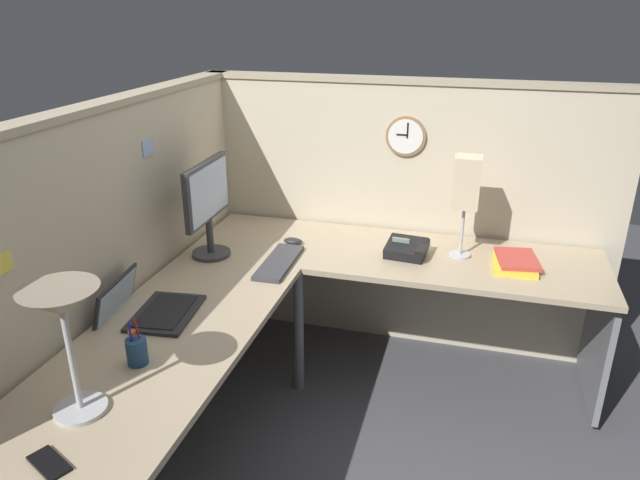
# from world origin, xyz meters

# --- Properties ---
(ground_plane) EXTENTS (6.80, 6.80, 0.00)m
(ground_plane) POSITION_xyz_m (0.00, 0.00, 0.00)
(ground_plane) COLOR #47474C
(cubicle_wall_back) EXTENTS (2.57, 0.12, 1.58)m
(cubicle_wall_back) POSITION_xyz_m (-0.36, 0.87, 0.79)
(cubicle_wall_back) COLOR beige
(cubicle_wall_back) RESTS_ON ground
(cubicle_wall_right) EXTENTS (0.12, 2.37, 1.58)m
(cubicle_wall_right) POSITION_xyz_m (0.87, -0.27, 0.79)
(cubicle_wall_right) COLOR beige
(cubicle_wall_right) RESTS_ON ground
(desk) EXTENTS (2.35, 2.15, 0.73)m
(desk) POSITION_xyz_m (-0.15, -0.05, 0.63)
(desk) COLOR tan
(desk) RESTS_ON ground
(monitor) EXTENTS (0.46, 0.20, 0.50)m
(monitor) POSITION_xyz_m (0.18, 0.64, 1.02)
(monitor) COLOR #38383D
(monitor) RESTS_ON desk
(laptop) EXTENTS (0.38, 0.42, 0.22)m
(laptop) POSITION_xyz_m (-0.46, 0.65, 0.75)
(laptop) COLOR #232326
(laptop) RESTS_ON desk
(keyboard) EXTENTS (0.43, 0.15, 0.02)m
(keyboard) POSITION_xyz_m (0.16, 0.26, 0.74)
(keyboard) COLOR #38383D
(keyboard) RESTS_ON desk
(computer_mouse) EXTENTS (0.06, 0.10, 0.03)m
(computer_mouse) POSITION_xyz_m (0.43, 0.27, 0.75)
(computer_mouse) COLOR #232326
(computer_mouse) RESTS_ON desk
(desk_lamp_dome) EXTENTS (0.24, 0.24, 0.44)m
(desk_lamp_dome) POSITION_xyz_m (-1.09, 0.50, 1.09)
(desk_lamp_dome) COLOR #B7BABF
(desk_lamp_dome) RESTS_ON desk
(pen_cup) EXTENTS (0.08, 0.08, 0.18)m
(pen_cup) POSITION_xyz_m (-0.80, 0.47, 0.78)
(pen_cup) COLOR navy
(pen_cup) RESTS_ON desk
(cell_phone) EXTENTS (0.12, 0.16, 0.01)m
(cell_phone) POSITION_xyz_m (-1.32, 0.44, 0.73)
(cell_phone) COLOR black
(cell_phone) RESTS_ON desk
(office_phone) EXTENTS (0.21, 0.22, 0.11)m
(office_phone) POSITION_xyz_m (0.44, -0.35, 0.77)
(office_phone) COLOR black
(office_phone) RESTS_ON desk
(book_stack) EXTENTS (0.30, 0.23, 0.04)m
(book_stack) POSITION_xyz_m (0.46, -0.89, 0.75)
(book_stack) COLOR yellow
(book_stack) RESTS_ON desk
(desk_lamp_paper) EXTENTS (0.13, 0.13, 0.53)m
(desk_lamp_paper) POSITION_xyz_m (0.51, -0.61, 1.11)
(desk_lamp_paper) COLOR #B7BABF
(desk_lamp_paper) RESTS_ON desk
(wall_clock) EXTENTS (0.04, 0.22, 0.22)m
(wall_clock) POSITION_xyz_m (0.82, -0.26, 1.28)
(wall_clock) COLOR olive
(pinned_note_leftmost) EXTENTS (0.09, 0.00, 0.08)m
(pinned_note_leftmost) POSITION_xyz_m (-0.02, 0.82, 1.34)
(pinned_note_leftmost) COLOR #99B7E5
(pinned_note_middle) EXTENTS (0.07, 0.00, 0.07)m
(pinned_note_middle) POSITION_xyz_m (-0.96, 0.82, 1.16)
(pinned_note_middle) COLOR #EAD84C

